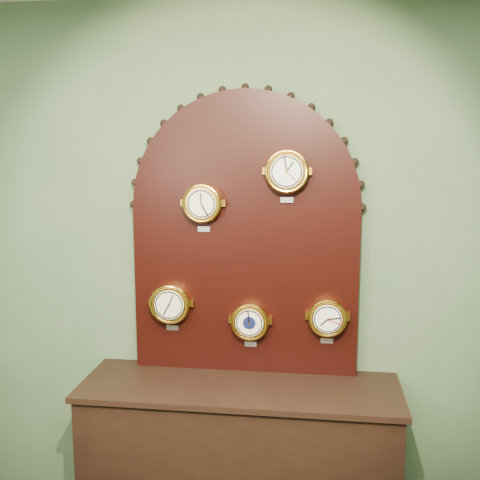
# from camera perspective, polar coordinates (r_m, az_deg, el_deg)

# --- Properties ---
(wall_back) EXTENTS (4.00, 0.00, 4.00)m
(wall_back) POSITION_cam_1_polar(r_m,az_deg,el_deg) (3.15, 0.60, -2.51)
(wall_back) COLOR #486344
(wall_back) RESTS_ON ground
(shop_counter) EXTENTS (1.60, 0.50, 0.80)m
(shop_counter) POSITION_cam_1_polar(r_m,az_deg,el_deg) (3.26, -0.05, -21.00)
(shop_counter) COLOR black
(shop_counter) RESTS_ON ground_plane
(display_board) EXTENTS (1.26, 0.06, 1.53)m
(display_board) POSITION_cam_1_polar(r_m,az_deg,el_deg) (3.06, 0.49, 1.44)
(display_board) COLOR black
(display_board) RESTS_ON shop_counter
(roman_clock) EXTENTS (0.20, 0.08, 0.26)m
(roman_clock) POSITION_cam_1_polar(r_m,az_deg,el_deg) (3.02, -3.71, 3.62)
(roman_clock) COLOR gold
(roman_clock) RESTS_ON display_board
(arabic_clock) EXTENTS (0.22, 0.08, 0.27)m
(arabic_clock) POSITION_cam_1_polar(r_m,az_deg,el_deg) (2.95, 4.63, 6.73)
(arabic_clock) COLOR gold
(arabic_clock) RESTS_ON display_board
(hygrometer) EXTENTS (0.22, 0.08, 0.27)m
(hygrometer) POSITION_cam_1_polar(r_m,az_deg,el_deg) (3.16, -6.85, -6.21)
(hygrometer) COLOR gold
(hygrometer) RESTS_ON display_board
(barometer) EXTENTS (0.20, 0.08, 0.25)m
(barometer) POSITION_cam_1_polar(r_m,az_deg,el_deg) (3.10, 0.99, -7.98)
(barometer) COLOR gold
(barometer) RESTS_ON display_board
(tide_clock) EXTENTS (0.20, 0.08, 0.25)m
(tide_clock) POSITION_cam_1_polar(r_m,az_deg,el_deg) (3.08, 8.59, -7.53)
(tide_clock) COLOR gold
(tide_clock) RESTS_ON display_board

